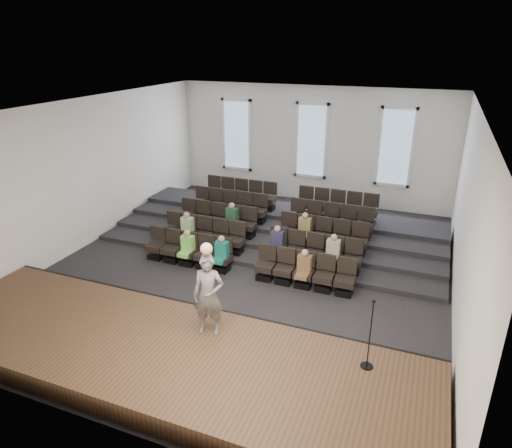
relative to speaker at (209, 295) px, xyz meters
The scene contains 14 objects.
ground 4.53m from the speaker, 99.70° to the left, with size 14.00×14.00×0.00m, color black.
ceiling 5.56m from the speaker, 99.70° to the left, with size 12.00×14.00×0.02m, color white.
wall_back 11.32m from the speaker, 93.67° to the left, with size 12.00×0.04×5.00m, color white.
wall_front 3.06m from the speaker, 104.50° to the right, with size 12.00×0.04×5.00m, color white.
wall_left 8.02m from the speaker, 147.92° to the left, with size 0.04×14.00×5.00m, color white.
wall_right 6.86m from the speaker, 38.58° to the left, with size 0.04×14.00×5.00m, color white.
stage 1.66m from the speaker, 129.60° to the right, with size 11.80×3.60×0.50m, color #4C3120.
stage_lip 1.68m from the speaker, 128.85° to the left, with size 11.80×0.06×0.52m, color black.
risers 7.54m from the speaker, 95.58° to the left, with size 11.80×4.80×0.60m.
seating_rows 5.87m from the speaker, 97.14° to the left, with size 6.80×4.70×1.67m.
windows 11.27m from the speaker, 93.70° to the left, with size 8.44×0.10×3.24m.
audience 4.65m from the speaker, 99.03° to the left, with size 5.45×2.64×1.10m.
speaker is the anchor object (origin of this frame).
mic_stand 3.59m from the speaker, ahead, with size 0.27×0.27×1.59m.
Camera 1 is at (4.95, -12.03, 6.77)m, focal length 32.00 mm.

